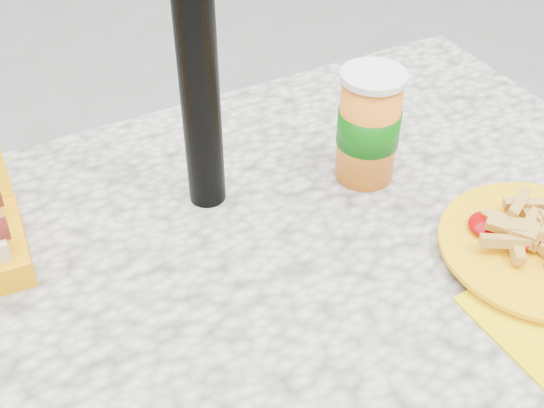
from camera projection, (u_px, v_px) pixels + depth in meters
name	position (u px, v px, depth m)	size (l,w,h in m)	color
picnic_table	(262.00, 326.00, 0.91)	(1.20, 0.80, 0.75)	beige
fries_plate	(541.00, 251.00, 0.85)	(0.27, 0.33, 0.05)	#FFDE00
soda_cup	(369.00, 126.00, 0.93)	(0.09, 0.09, 0.17)	orange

